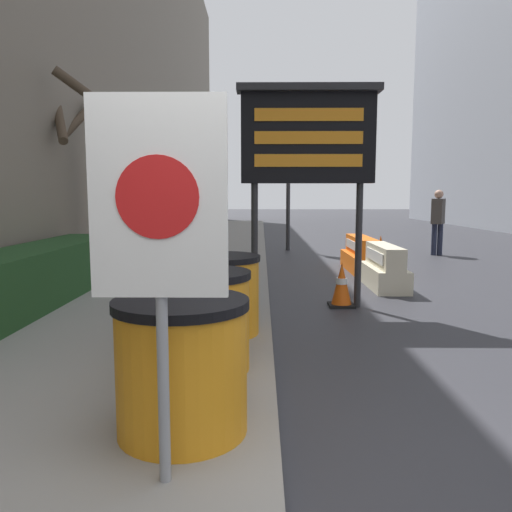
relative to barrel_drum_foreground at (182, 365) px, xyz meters
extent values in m
cube|color=#1E421E|center=(-2.66, 3.32, -0.04)|extent=(0.90, 5.98, 0.78)
cylinder|color=#4C3D2D|center=(-2.64, 7.11, 1.03)|extent=(0.37, 0.37, 2.92)
cylinder|color=#4C3D2D|center=(-2.16, 6.20, 2.54)|extent=(1.85, 1.26, 1.46)
cylinder|color=#4C3D2D|center=(-3.22, 7.31, 2.60)|extent=(0.47, 1.28, 1.03)
cylinder|color=#4C3D2D|center=(-3.38, 6.63, 2.80)|extent=(0.99, 1.66, 1.73)
cylinder|color=orange|center=(0.00, 0.00, -0.03)|extent=(0.82, 0.82, 0.80)
cylinder|color=black|center=(0.00, 0.00, 0.40)|extent=(0.85, 0.85, 0.06)
cylinder|color=orange|center=(-0.01, 1.15, -0.03)|extent=(0.82, 0.82, 0.80)
cylinder|color=black|center=(-0.01, 1.15, 0.40)|extent=(0.85, 0.85, 0.06)
cylinder|color=orange|center=(0.06, 2.30, -0.03)|extent=(0.82, 0.82, 0.80)
cylinder|color=black|center=(0.06, 2.30, 0.40)|extent=(0.85, 0.85, 0.06)
cylinder|color=gray|center=(0.00, -0.56, 0.31)|extent=(0.06, 0.06, 1.49)
cube|color=white|center=(0.00, -0.58, 1.06)|extent=(0.68, 0.04, 0.99)
cylinder|color=red|center=(0.00, -0.61, 1.06)|extent=(0.41, 0.01, 0.41)
cylinder|color=#28282B|center=(0.40, 4.32, 0.33)|extent=(0.10, 0.10, 1.84)
cylinder|color=#28282B|center=(1.94, 4.32, 0.33)|extent=(0.10, 0.10, 1.84)
cube|color=black|center=(1.17, 4.32, 1.88)|extent=(1.92, 0.24, 1.27)
cube|color=#28282B|center=(1.17, 4.25, 2.57)|extent=(2.04, 0.34, 0.10)
cube|color=orange|center=(1.17, 4.19, 2.20)|extent=(1.54, 0.02, 0.18)
cube|color=orange|center=(1.17, 4.19, 1.88)|extent=(1.54, 0.02, 0.18)
cube|color=orange|center=(1.17, 4.19, 1.56)|extent=(1.54, 0.02, 0.18)
cube|color=beige|center=(2.73, 5.91, -0.40)|extent=(0.58, 1.62, 0.39)
cube|color=beige|center=(2.73, 5.91, -0.01)|extent=(0.35, 1.62, 0.39)
cube|color=white|center=(2.54, 5.91, -0.01)|extent=(0.02, 1.29, 0.19)
cube|color=orange|center=(2.73, 8.01, -0.41)|extent=(0.62, 1.93, 0.38)
cube|color=orange|center=(2.73, 8.01, -0.03)|extent=(0.37, 1.93, 0.38)
cube|color=white|center=(2.53, 8.01, -0.03)|extent=(0.02, 1.54, 0.19)
cube|color=black|center=(1.71, 4.35, -0.57)|extent=(0.38, 0.38, 0.04)
cone|color=#EA560F|center=(1.71, 4.35, -0.24)|extent=(0.30, 0.30, 0.63)
cylinder|color=white|center=(1.71, 4.35, -0.21)|extent=(0.17, 0.17, 0.09)
cube|color=black|center=(3.83, 10.82, -0.57)|extent=(0.32, 0.32, 0.04)
cone|color=#EA560F|center=(3.83, 10.82, -0.29)|extent=(0.25, 0.25, 0.53)
cylinder|color=white|center=(3.83, 10.82, -0.26)|extent=(0.15, 0.15, 0.07)
cube|color=black|center=(2.67, 6.52, -0.57)|extent=(0.33, 0.33, 0.04)
cone|color=#EA560F|center=(2.67, 6.52, -0.28)|extent=(0.26, 0.26, 0.54)
cylinder|color=white|center=(2.67, 6.52, -0.25)|extent=(0.15, 0.15, 0.08)
cylinder|color=#2D2D30|center=(1.31, 12.14, 1.23)|extent=(0.12, 0.12, 3.65)
cube|color=black|center=(1.31, 11.98, 2.63)|extent=(0.28, 0.28, 0.84)
sphere|color=#360605|center=(1.31, 11.83, 2.91)|extent=(0.15, 0.15, 0.15)
sphere|color=gold|center=(1.31, 11.83, 2.63)|extent=(0.15, 0.15, 0.15)
sphere|color=black|center=(1.31, 11.83, 2.35)|extent=(0.15, 0.15, 0.15)
cylinder|color=#23283D|center=(5.34, 10.93, -0.15)|extent=(0.15, 0.15, 0.88)
cylinder|color=#23283D|center=(5.51, 10.93, -0.15)|extent=(0.15, 0.15, 0.88)
cube|color=#47423D|center=(5.43, 10.93, 0.64)|extent=(0.49, 0.56, 0.70)
sphere|color=tan|center=(5.43, 10.93, 1.11)|extent=(0.24, 0.24, 0.24)
camera|label=1|loc=(0.50, -3.03, 1.06)|focal=35.00mm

